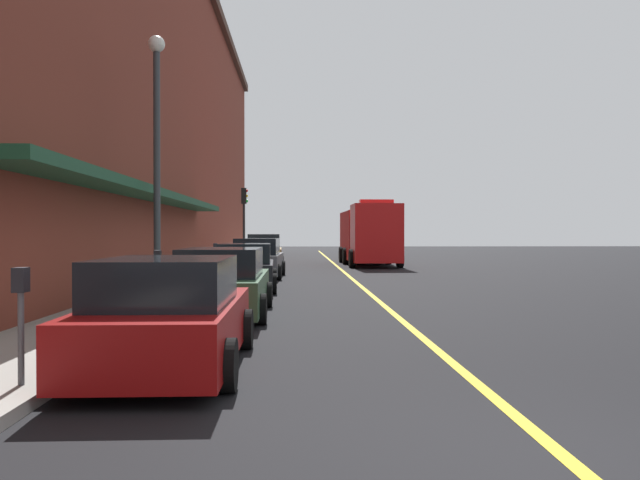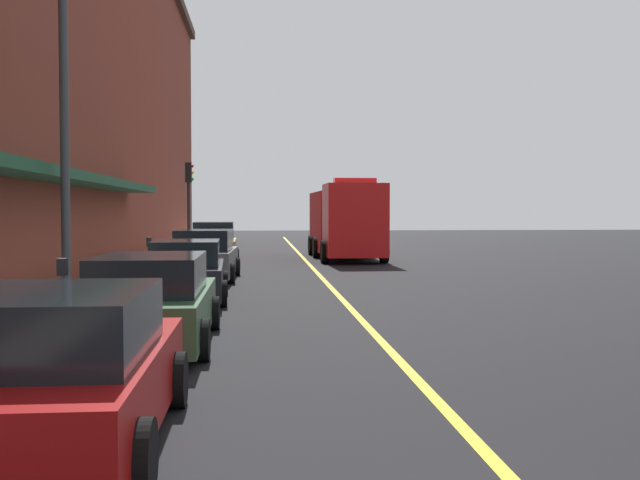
# 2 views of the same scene
# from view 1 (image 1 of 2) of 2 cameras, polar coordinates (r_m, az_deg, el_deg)

# --- Properties ---
(ground_plane) EXTENTS (112.00, 112.00, 0.00)m
(ground_plane) POSITION_cam_1_polar(r_m,az_deg,el_deg) (29.80, 2.20, -2.95)
(ground_plane) COLOR black
(sidewalk_left) EXTENTS (2.40, 70.00, 0.15)m
(sidewalk_left) POSITION_cam_1_polar(r_m,az_deg,el_deg) (29.98, -9.72, -2.79)
(sidewalk_left) COLOR #9E9B93
(sidewalk_left) RESTS_ON ground
(lane_center_stripe) EXTENTS (0.16, 70.00, 0.01)m
(lane_center_stripe) POSITION_cam_1_polar(r_m,az_deg,el_deg) (29.80, 2.20, -2.94)
(lane_center_stripe) COLOR gold
(lane_center_stripe) RESTS_ON ground
(brick_building_left) EXTENTS (13.65, 64.00, 16.28)m
(brick_building_left) POSITION_cam_1_polar(r_m,az_deg,el_deg) (31.48, -23.86, 12.10)
(brick_building_left) COLOR maroon
(brick_building_left) RESTS_ON ground
(parked_car_0) EXTENTS (2.10, 4.38, 1.53)m
(parked_car_0) POSITION_cam_1_polar(r_m,az_deg,el_deg) (8.79, -13.74, -6.84)
(parked_car_0) COLOR maroon
(parked_car_0) RESTS_ON ground
(parked_car_1) EXTENTS (2.11, 4.77, 1.53)m
(parked_car_1) POSITION_cam_1_polar(r_m,az_deg,el_deg) (14.12, -8.95, -4.00)
(parked_car_1) COLOR #2D5133
(parked_car_1) RESTS_ON ground
(parked_car_2) EXTENTS (2.14, 4.36, 1.53)m
(parked_car_2) POSITION_cam_1_polar(r_m,az_deg,el_deg) (20.18, -6.89, -2.61)
(parked_car_2) COLOR black
(parked_car_2) RESTS_ON ground
(parked_car_3) EXTENTS (2.22, 4.73, 1.65)m
(parked_car_3) POSITION_cam_1_polar(r_m,az_deg,el_deg) (25.88, -5.75, -1.77)
(parked_car_3) COLOR #595B60
(parked_car_3) RESTS_ON ground
(parked_car_4) EXTENTS (2.03, 4.18, 1.81)m
(parked_car_4) POSITION_cam_1_polar(r_m,az_deg,el_deg) (31.92, -5.15, -1.20)
(parked_car_4) COLOR #A5844C
(parked_car_4) RESTS_ON ground
(fire_truck) EXTENTS (3.03, 8.71, 3.65)m
(fire_truck) POSITION_cam_1_polar(r_m,az_deg,el_deg) (36.20, 4.49, 0.45)
(fire_truck) COLOR red
(fire_truck) RESTS_ON ground
(parking_meter_0) EXTENTS (0.14, 0.18, 1.33)m
(parking_meter_0) POSITION_cam_1_polar(r_m,az_deg,el_deg) (7.78, -25.87, -5.39)
(parking_meter_0) COLOR #4C4C51
(parking_meter_0) RESTS_ON sidewalk_left
(parking_meter_1) EXTENTS (0.14, 0.18, 1.33)m
(parking_meter_1) POSITION_cam_1_polar(r_m,az_deg,el_deg) (23.82, -9.63, -1.31)
(parking_meter_1) COLOR #4C4C51
(parking_meter_1) RESTS_ON sidewalk_left
(parking_meter_2) EXTENTS (0.14, 0.18, 1.33)m
(parking_meter_2) POSITION_cam_1_polar(r_m,az_deg,el_deg) (14.28, -14.75, -2.62)
(parking_meter_2) COLOR #4C4C51
(parking_meter_2) RESTS_ON sidewalk_left
(street_lamp_left) EXTENTS (0.44, 0.44, 6.94)m
(street_lamp_left) POSITION_cam_1_polar(r_m,az_deg,el_deg) (17.13, -14.82, 9.12)
(street_lamp_left) COLOR #33383D
(street_lamp_left) RESTS_ON sidewalk_left
(traffic_light_near) EXTENTS (0.38, 0.36, 4.30)m
(traffic_light_near) POSITION_cam_1_polar(r_m,az_deg,el_deg) (35.73, -7.01, 2.71)
(traffic_light_near) COLOR #232326
(traffic_light_near) RESTS_ON sidewalk_left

